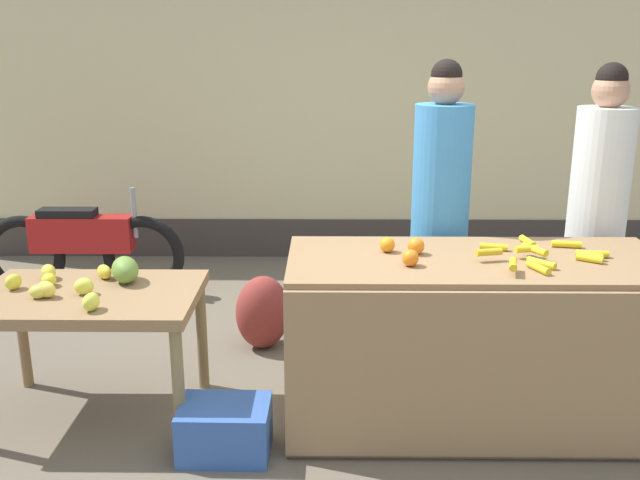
{
  "coord_description": "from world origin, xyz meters",
  "views": [
    {
      "loc": [
        -0.24,
        -3.38,
        1.96
      ],
      "look_at": [
        -0.28,
        0.15,
        0.95
      ],
      "focal_mm": 39.08,
      "sensor_mm": 36.0,
      "label": 1
    }
  ],
  "objects_px": {
    "parked_motorcycle": "(83,246)",
    "produce_crate": "(225,429)",
    "produce_sack": "(263,312)",
    "vendor_woman_white_shirt": "(596,219)",
    "vendor_woman_blue_shirt": "(440,219)"
  },
  "relations": [
    {
      "from": "parked_motorcycle",
      "to": "produce_crate",
      "type": "relative_size",
      "value": 3.64
    },
    {
      "from": "produce_sack",
      "to": "produce_crate",
      "type": "bearing_deg",
      "value": -93.47
    },
    {
      "from": "vendor_woman_white_shirt",
      "to": "parked_motorcycle",
      "type": "height_order",
      "value": "vendor_woman_white_shirt"
    },
    {
      "from": "vendor_woman_blue_shirt",
      "to": "produce_crate",
      "type": "bearing_deg",
      "value": -139.15
    },
    {
      "from": "vendor_woman_blue_shirt",
      "to": "parked_motorcycle",
      "type": "height_order",
      "value": "vendor_woman_blue_shirt"
    },
    {
      "from": "vendor_woman_blue_shirt",
      "to": "produce_sack",
      "type": "bearing_deg",
      "value": 167.95
    },
    {
      "from": "vendor_woman_blue_shirt",
      "to": "produce_sack",
      "type": "height_order",
      "value": "vendor_woman_blue_shirt"
    },
    {
      "from": "produce_crate",
      "to": "vendor_woman_white_shirt",
      "type": "bearing_deg",
      "value": 26.19
    },
    {
      "from": "produce_crate",
      "to": "produce_sack",
      "type": "xyz_separation_m",
      "value": [
        0.08,
        1.25,
        0.12
      ]
    },
    {
      "from": "vendor_woman_blue_shirt",
      "to": "produce_sack",
      "type": "xyz_separation_m",
      "value": [
        -1.09,
        0.23,
        -0.7
      ]
    },
    {
      "from": "vendor_woman_white_shirt",
      "to": "produce_crate",
      "type": "distance_m",
      "value": 2.49
    },
    {
      "from": "vendor_woman_blue_shirt",
      "to": "parked_motorcycle",
      "type": "xyz_separation_m",
      "value": [
        -2.61,
        1.23,
        -0.54
      ]
    },
    {
      "from": "vendor_woman_blue_shirt",
      "to": "parked_motorcycle",
      "type": "relative_size",
      "value": 1.17
    },
    {
      "from": "vendor_woman_white_shirt",
      "to": "produce_crate",
      "type": "bearing_deg",
      "value": -153.81
    },
    {
      "from": "vendor_woman_white_shirt",
      "to": "produce_sack",
      "type": "bearing_deg",
      "value": 174.21
    }
  ]
}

